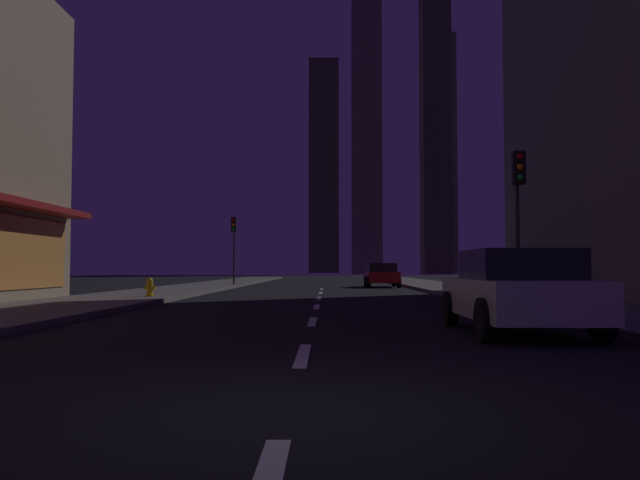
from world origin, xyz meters
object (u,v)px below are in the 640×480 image
Objects in this scene: car_parked_near at (517,291)px; traffic_light_far_left at (234,235)px; fire_hydrant_far_left at (150,288)px; car_parked_far at (382,275)px; traffic_light_near_right at (518,192)px.

traffic_light_far_left is at bearing 107.85° from car_parked_near.
car_parked_near reaches higher than fire_hydrant_far_left.
traffic_light_far_left reaches higher than car_parked_near.
car_parked_near is at bearing -49.46° from fire_hydrant_far_left.
car_parked_near is 1.01× the size of traffic_light_far_left.
traffic_light_far_left reaches higher than fire_hydrant_far_left.
car_parked_near and car_parked_far have the same top height.
traffic_light_near_right is at bearing 72.80° from car_parked_near.
car_parked_near is at bearing -72.15° from traffic_light_far_left.
car_parked_far is 21.44m from traffic_light_near_right.
fire_hydrant_far_left is 17.36m from traffic_light_far_left.
car_parked_near is 6.88m from traffic_light_near_right.
traffic_light_far_left reaches higher than car_parked_far.
car_parked_far is 6.48× the size of fire_hydrant_far_left.
traffic_light_near_right is at bearing -23.55° from fire_hydrant_far_left.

